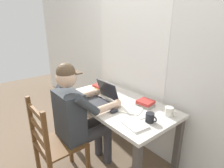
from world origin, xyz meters
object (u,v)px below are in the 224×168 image
(seated_person, at_px, (79,115))
(book_stack_main, at_px, (145,103))
(computer_mouse, at_px, (114,111))
(wooden_chair, at_px, (55,144))
(desk, at_px, (117,111))
(laptop, at_px, (101,98))
(coffee_mug_dark, at_px, (150,118))
(landscape_photo_print, at_px, (81,95))
(coffee_mug_white, at_px, (169,111))
(book_stack_side, at_px, (102,88))

(seated_person, distance_m, book_stack_main, 0.70)
(computer_mouse, bearing_deg, wooden_chair, -115.04)
(desk, distance_m, wooden_chair, 0.74)
(laptop, bearing_deg, coffee_mug_dark, 8.33)
(wooden_chair, xyz_separation_m, computer_mouse, (0.25, 0.54, 0.29))
(seated_person, bearing_deg, wooden_chair, -90.00)
(landscape_photo_print, bearing_deg, laptop, 13.50)
(computer_mouse, xyz_separation_m, book_stack_main, (0.11, 0.34, 0.02))
(laptop, height_order, computer_mouse, laptop)
(coffee_mug_white, distance_m, book_stack_side, 0.92)
(wooden_chair, height_order, laptop, laptop)
(coffee_mug_dark, bearing_deg, coffee_mug_white, 80.22)
(desk, relative_size, coffee_mug_dark, 11.23)
(seated_person, distance_m, coffee_mug_white, 0.90)
(desk, height_order, coffee_mug_white, coffee_mug_white)
(seated_person, height_order, coffee_mug_white, seated_person)
(book_stack_main, bearing_deg, laptop, -141.96)
(desk, xyz_separation_m, computer_mouse, (0.16, -0.17, 0.12))
(laptop, bearing_deg, book_stack_side, 142.41)
(computer_mouse, bearing_deg, coffee_mug_white, 43.73)
(computer_mouse, height_order, book_stack_side, book_stack_side)
(seated_person, bearing_deg, coffee_mug_white, 44.46)
(coffee_mug_white, bearing_deg, laptop, -153.73)
(book_stack_side, bearing_deg, wooden_chair, -70.64)
(computer_mouse, relative_size, coffee_mug_dark, 0.85)
(seated_person, distance_m, wooden_chair, 0.36)
(desk, relative_size, seated_person, 1.06)
(laptop, relative_size, coffee_mug_white, 2.72)
(book_stack_main, height_order, landscape_photo_print, book_stack_main)
(book_stack_main, xyz_separation_m, landscape_photo_print, (-0.71, -0.37, -0.03))
(coffee_mug_white, distance_m, coffee_mug_dark, 0.24)
(coffee_mug_white, bearing_deg, book_stack_main, -174.49)
(wooden_chair, bearing_deg, landscape_photo_print, 124.25)
(desk, xyz_separation_m, seated_person, (-0.10, -0.43, 0.06))
(laptop, height_order, book_stack_main, laptop)
(book_stack_side, bearing_deg, coffee_mug_dark, -6.54)
(wooden_chair, distance_m, book_stack_side, 0.88)
(wooden_chair, bearing_deg, coffee_mug_white, 54.90)
(desk, relative_size, book_stack_side, 6.42)
(computer_mouse, xyz_separation_m, landscape_photo_print, (-0.60, -0.03, -0.02))
(wooden_chair, bearing_deg, book_stack_main, 67.80)
(coffee_mug_dark, bearing_deg, book_stack_main, 138.73)
(desk, height_order, laptop, laptop)
(book_stack_side, distance_m, landscape_photo_print, 0.28)
(book_stack_side, bearing_deg, coffee_mug_white, 8.51)
(wooden_chair, relative_size, coffee_mug_dark, 8.05)
(book_stack_main, bearing_deg, coffee_mug_white, 5.51)
(desk, relative_size, coffee_mug_white, 10.93)
(coffee_mug_white, distance_m, book_stack_main, 0.28)
(desk, relative_size, wooden_chair, 1.39)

